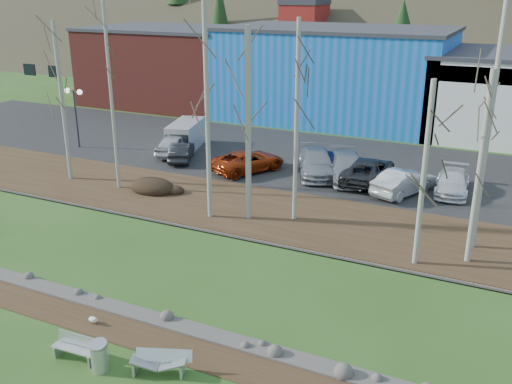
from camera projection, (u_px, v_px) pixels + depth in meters
The scene contains 33 objects.
ground at pixel (129, 377), 18.19m from camera, with size 200.00×200.00×0.00m, color #2A4F19.
dirt_strip at pixel (166, 341), 19.96m from camera, with size 80.00×1.80×0.03m, color #382616.
near_bank_rocks at pixel (182, 327), 20.82m from camera, with size 80.00×0.80×0.50m, color #47423D, non-canonical shape.
river at pixel (234, 278), 24.30m from camera, with size 80.00×8.00×0.90m, color black, non-canonical shape.
far_bank_rocks at pixel (273, 242), 27.77m from camera, with size 80.00×0.80×0.46m, color #47423D, non-canonical shape.
far_bank at pixel (297, 218), 30.46m from camera, with size 80.00×7.00×0.15m, color #382616.
parking_lot at pixel (353, 165), 39.37m from camera, with size 80.00×14.00×0.14m, color black.
building_brick at pixel (171, 65), 59.67m from camera, with size 16.32×12.24×7.80m.
building_blue at pixel (336, 74), 52.29m from camera, with size 20.40×12.24×8.30m.
bench_intact at pixel (77, 348), 18.95m from camera, with size 1.70×0.61×0.84m.
bench_damaged at pixel (160, 362), 18.23m from camera, with size 1.90×1.19×0.81m.
litter_bin at pixel (100, 358), 18.35m from camera, with size 0.55×0.55×0.96m, color silver.
seagull at pixel (93, 320), 20.97m from camera, with size 0.45×0.23×0.33m.
dirt_mound at pixel (153, 186), 34.18m from camera, with size 2.86×2.02×0.56m, color black.
birch_0 at pixel (62, 103), 34.86m from camera, with size 0.24×0.24×9.73m.
birch_1 at pixel (111, 93), 32.86m from camera, with size 0.19×0.19×11.60m.
birch_2 at pixel (207, 107), 28.48m from camera, with size 0.24×0.24×11.76m.
birch_3 at pixel (248, 127), 28.62m from camera, with size 0.30×0.30×9.87m.
birch_4 at pixel (296, 124), 28.48m from camera, with size 0.21×0.21×10.23m.
birch_5 at pixel (424, 176), 23.98m from camera, with size 0.23×0.23×8.13m.
birch_6 at pixel (480, 170), 24.11m from camera, with size 0.25×0.25×8.50m.
birch_7 at pixel (489, 128), 24.99m from camera, with size 0.23×0.23×11.44m.
street_lamp at pixel (75, 101), 42.39m from camera, with size 1.70×0.52×4.46m.
car_0 at pixel (177, 144), 41.45m from camera, with size 1.85×4.59×1.56m, color silver.
car_1 at pixel (181, 151), 40.07m from camera, with size 1.38×3.95×1.30m, color #232326.
car_2 at pixel (248, 161), 37.67m from camera, with size 2.34×5.08×1.41m, color #A12F0D.
car_3 at pixel (317, 163), 36.99m from camera, with size 2.22×5.47×1.59m, color gray.
car_4 at pixel (326, 164), 36.96m from camera, with size 1.71×4.26×1.45m, color #131949.
car_5 at pixel (404, 182), 33.51m from camera, with size 1.59×4.55×1.50m, color silver.
car_6 at pixel (368, 170), 35.58m from camera, with size 2.55×5.53×1.54m, color #27272A.
car_7 at pixel (453, 182), 33.78m from camera, with size 1.85×4.54×1.32m, color silver.
car_8 at pixel (347, 167), 36.16m from camera, with size 2.22×5.47×1.59m, color gray.
van_grey at pixel (185, 136), 42.88m from camera, with size 3.00×4.85×1.97m.
Camera 1 is at (10.17, -11.86, 11.75)m, focal length 40.00 mm.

